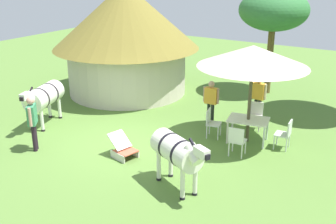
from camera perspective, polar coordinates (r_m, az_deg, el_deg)
ground_plane at (r=12.63m, az=-6.00°, el=-4.33°), size 36.00×36.00×0.00m
thatched_hut at (r=17.03m, az=-5.87°, el=10.77°), size 5.99×5.99×4.48m
shade_umbrella at (r=12.08m, az=11.78°, el=7.64°), size 3.24×3.24×3.00m
patio_dining_table at (r=12.66m, az=11.13°, el=-1.37°), size 1.35×1.06×0.74m
patio_chair_near_lawn at (r=11.69m, az=9.60°, el=-3.80°), size 0.48×0.46×0.90m
patio_chair_west_end at (r=12.46m, az=16.09°, el=-2.79°), size 0.45×0.47×0.90m
patio_chair_east_end at (r=13.75m, az=12.11°, el=-0.24°), size 0.50×0.48×0.90m
patio_chair_near_hut at (r=12.88m, az=6.08°, el=-1.31°), size 0.51×0.52×0.90m
guest_beside_umbrella at (r=14.31m, az=12.52°, el=2.42°), size 0.57×0.27×1.61m
guest_behind_table at (r=13.69m, az=6.03°, el=1.83°), size 0.56×0.23×1.54m
standing_watcher at (r=12.37m, az=-18.41°, el=-0.89°), size 0.44×0.48×1.64m
striped_lounge_chair at (r=11.67m, az=-6.24°, el=-5.08°), size 0.89×0.70×0.66m
zebra_nearest_camera at (r=9.73m, az=1.37°, el=-5.54°), size 1.92×1.19×1.53m
zebra_by_umbrella at (r=14.26m, az=-17.03°, el=2.03°), size 1.18×2.20×1.52m
acacia_tree_behind_hut at (r=17.22m, az=14.54°, el=13.53°), size 2.78×2.78×4.26m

